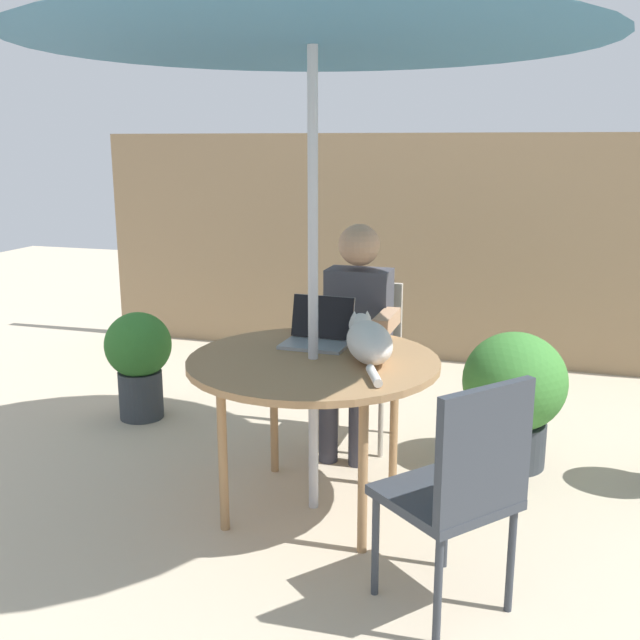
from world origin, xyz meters
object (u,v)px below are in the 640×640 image
at_px(chair_occupied, 362,349).
at_px(laptop, 319,330).
at_px(patio_table, 313,370).
at_px(chair_empty, 462,482).
at_px(cat, 368,341).
at_px(potted_plant_corner, 514,392).
at_px(potted_plant_near_fence, 139,357).
at_px(person_seated, 355,326).

relative_size(chair_occupied, laptop, 2.85).
relative_size(patio_table, chair_empty, 1.27).
bearing_deg(cat, laptop, 145.98).
bearing_deg(potted_plant_corner, cat, -130.94).
relative_size(patio_table, potted_plant_corner, 1.58).
bearing_deg(chair_occupied, potted_plant_corner, -9.65).
relative_size(potted_plant_near_fence, potted_plant_corner, 0.93).
height_order(person_seated, potted_plant_corner, person_seated).
bearing_deg(person_seated, cat, -71.04).
bearing_deg(cat, potted_plant_near_fence, 155.54).
bearing_deg(potted_plant_near_fence, chair_occupied, 4.99).
distance_m(chair_empty, laptop, 1.18).
bearing_deg(patio_table, laptop, 101.44).
relative_size(laptop, potted_plant_corner, 0.44).
relative_size(chair_occupied, person_seated, 0.72).
distance_m(patio_table, chair_empty, 0.96).
bearing_deg(laptop, patio_table, -78.56).
height_order(chair_empty, potted_plant_near_fence, chair_empty).
bearing_deg(cat, potted_plant_corner, 49.06).
height_order(cat, potted_plant_corner, cat).
height_order(laptop, cat, laptop).
xyz_separation_m(chair_occupied, cat, (0.23, -0.84, 0.28)).
height_order(patio_table, chair_empty, chair_empty).
xyz_separation_m(chair_empty, cat, (-0.49, 0.66, 0.28)).
bearing_deg(chair_empty, laptop, 132.30).
distance_m(person_seated, cat, 0.73).
relative_size(person_seated, cat, 1.96).
relative_size(laptop, potted_plant_near_fence, 0.47).
bearing_deg(potted_plant_corner, laptop, -150.38).
height_order(patio_table, potted_plant_corner, patio_table).
bearing_deg(laptop, chair_empty, -47.70).
height_order(laptop, potted_plant_near_fence, laptop).
bearing_deg(chair_empty, chair_occupied, 115.89).
distance_m(patio_table, potted_plant_corner, 1.15).
bearing_deg(patio_table, person_seated, 90.00).
distance_m(chair_occupied, laptop, 0.70).
xyz_separation_m(chair_occupied, potted_plant_corner, (0.83, -0.14, -0.12)).
bearing_deg(chair_empty, potted_plant_corner, 85.47).
distance_m(person_seated, potted_plant_corner, 0.88).
xyz_separation_m(chair_empty, laptop, (-0.78, 0.85, 0.26)).
bearing_deg(potted_plant_near_fence, laptop, -22.13).
relative_size(chair_occupied, potted_plant_near_fence, 1.34).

